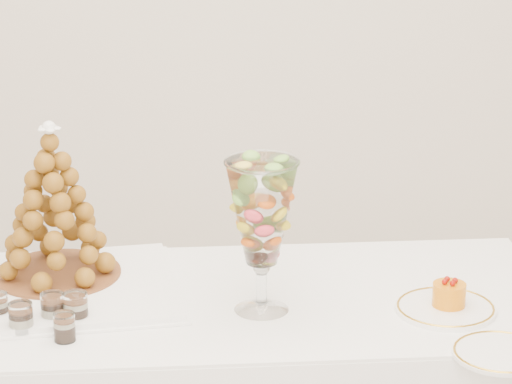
{
  "coord_description": "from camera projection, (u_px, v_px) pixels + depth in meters",
  "views": [
    {
      "loc": [
        -0.04,
        -2.51,
        1.89
      ],
      "look_at": [
        0.02,
        0.22,
        0.95
      ],
      "focal_mm": 85.0,
      "sensor_mm": 36.0,
      "label": 1
    }
  ],
  "objects": [
    {
      "name": "lace_tray",
      "position": [
        46.0,
        290.0,
        3.0
      ],
      "size": [
        0.71,
        0.58,
        0.02
      ],
      "primitive_type": "cube",
      "rotation": [
        0.0,
        0.0,
        0.17
      ],
      "color": "white",
      "rests_on": "buffet_table"
    },
    {
      "name": "macaron_vase",
      "position": [
        262.0,
        215.0,
        2.84
      ],
      "size": [
        0.17,
        0.17,
        0.37
      ],
      "color": "white",
      "rests_on": "buffet_table"
    },
    {
      "name": "cake_plate",
      "position": [
        445.0,
        309.0,
        2.91
      ],
      "size": [
        0.24,
        0.24,
        0.01
      ],
      "primitive_type": "cylinder",
      "color": "white",
      "rests_on": "buffet_table"
    },
    {
      "name": "spare_plate",
      "position": [
        500.0,
        353.0,
        2.69
      ],
      "size": [
        0.22,
        0.22,
        0.01
      ],
      "primitive_type": "cylinder",
      "color": "white",
      "rests_on": "buffet_table"
    },
    {
      "name": "verrine_b",
      "position": [
        53.0,
        309.0,
        2.83
      ],
      "size": [
        0.07,
        0.07,
        0.08
      ],
      "primitive_type": "cylinder",
      "rotation": [
        0.0,
        0.0,
        0.29
      ],
      "color": "white",
      "rests_on": "buffet_table"
    },
    {
      "name": "verrine_c",
      "position": [
        76.0,
        309.0,
        2.83
      ],
      "size": [
        0.07,
        0.07,
        0.08
      ],
      "primitive_type": "cylinder",
      "rotation": [
        0.0,
        0.0,
        0.18
      ],
      "color": "white",
      "rests_on": "buffet_table"
    },
    {
      "name": "verrine_d",
      "position": [
        21.0,
        319.0,
        2.78
      ],
      "size": [
        0.06,
        0.06,
        0.08
      ],
      "primitive_type": "cylinder",
      "rotation": [
        0.0,
        0.0,
        0.14
      ],
      "color": "white",
      "rests_on": "buffet_table"
    },
    {
      "name": "verrine_e",
      "position": [
        64.0,
        327.0,
        2.75
      ],
      "size": [
        0.05,
        0.05,
        0.07
      ],
      "primitive_type": "cylinder",
      "rotation": [
        0.0,
        0.0,
        -0.1
      ],
      "color": "white",
      "rests_on": "buffet_table"
    },
    {
      "name": "croquembouche",
      "position": [
        53.0,
        202.0,
        3.01
      ],
      "size": [
        0.33,
        0.33,
        0.4
      ],
      "rotation": [
        0.0,
        0.0,
        0.26
      ],
      "color": "brown",
      "rests_on": "lace_tray"
    },
    {
      "name": "mousse_cake",
      "position": [
        449.0,
        294.0,
        2.91
      ],
      "size": [
        0.08,
        0.08,
        0.07
      ],
      "color": "orange",
      "rests_on": "cake_plate"
    }
  ]
}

